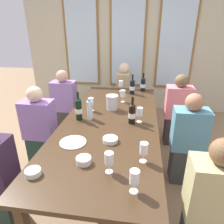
# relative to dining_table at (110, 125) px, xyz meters

# --- Properties ---
(ground_plane) EXTENTS (12.00, 12.00, 0.00)m
(ground_plane) POSITION_rel_dining_table_xyz_m (0.00, 0.00, -0.68)
(ground_plane) COLOR #8A6D4E
(back_wall_with_windows) EXTENTS (4.28, 0.10, 2.90)m
(back_wall_with_windows) POSITION_rel_dining_table_xyz_m (0.00, 2.30, 0.77)
(back_wall_with_windows) COLOR #BCB799
(back_wall_with_windows) RESTS_ON ground
(dining_table) EXTENTS (1.08, 2.59, 0.74)m
(dining_table) POSITION_rel_dining_table_xyz_m (0.00, 0.00, 0.00)
(dining_table) COLOR #3A2716
(dining_table) RESTS_ON ground
(white_plate_0) EXTENTS (0.25, 0.25, 0.01)m
(white_plate_0) POSITION_rel_dining_table_xyz_m (-0.27, -0.52, 0.07)
(white_plate_0) COLOR white
(white_plate_0) RESTS_ON dining_table
(metal_pitcher) EXTENTS (0.16, 0.16, 0.19)m
(metal_pitcher) POSITION_rel_dining_table_xyz_m (-0.03, 0.34, 0.16)
(metal_pitcher) COLOR silver
(metal_pitcher) RESTS_ON dining_table
(wine_bottle_0) EXTENTS (0.08, 0.08, 0.31)m
(wine_bottle_0) POSITION_rel_dining_table_xyz_m (0.19, 1.02, 0.18)
(wine_bottle_0) COLOR black
(wine_bottle_0) RESTS_ON dining_table
(wine_bottle_1) EXTENTS (0.08, 0.08, 0.34)m
(wine_bottle_1) POSITION_rel_dining_table_xyz_m (-0.37, -0.01, 0.19)
(wine_bottle_1) COLOR black
(wine_bottle_1) RESTS_ON dining_table
(wine_bottle_2) EXTENTS (0.08, 0.08, 0.31)m
(wine_bottle_2) POSITION_rel_dining_table_xyz_m (0.25, -0.02, 0.18)
(wine_bottle_2) COLOR black
(wine_bottle_2) RESTS_ON dining_table
(wine_bottle_3) EXTENTS (0.08, 0.08, 0.30)m
(wine_bottle_3) POSITION_rel_dining_table_xyz_m (0.36, 1.19, 0.17)
(wine_bottle_3) COLOR black
(wine_bottle_3) RESTS_ON dining_table
(tasting_bowl_0) EXTENTS (0.12, 0.12, 0.05)m
(tasting_bowl_0) POSITION_rel_dining_table_xyz_m (-0.43, -1.00, 0.08)
(tasting_bowl_0) COLOR white
(tasting_bowl_0) RESTS_ON dining_table
(tasting_bowl_1) EXTENTS (0.12, 0.12, 0.05)m
(tasting_bowl_1) POSITION_rel_dining_table_xyz_m (-0.09, -0.80, 0.09)
(tasting_bowl_1) COLOR white
(tasting_bowl_1) RESTS_ON dining_table
(tasting_bowl_2) EXTENTS (0.14, 0.14, 0.04)m
(tasting_bowl_2) POSITION_rel_dining_table_xyz_m (0.07, -0.45, 0.08)
(tasting_bowl_2) COLOR white
(tasting_bowl_2) RESTS_ON dining_table
(water_bottle) EXTENTS (0.06, 0.06, 0.24)m
(water_bottle) POSITION_rel_dining_table_xyz_m (-0.24, 0.02, 0.17)
(water_bottle) COLOR white
(water_bottle) RESTS_ON dining_table
(wine_glass_0) EXTENTS (0.07, 0.07, 0.17)m
(wine_glass_0) POSITION_rel_dining_table_xyz_m (-0.00, 1.14, 0.18)
(wine_glass_0) COLOR white
(wine_glass_0) RESTS_ON dining_table
(wine_glass_1) EXTENTS (0.07, 0.07, 0.17)m
(wine_glass_1) POSITION_rel_dining_table_xyz_m (0.38, -0.71, 0.18)
(wine_glass_1) COLOR white
(wine_glass_1) RESTS_ON dining_table
(wine_glass_2) EXTENTS (0.07, 0.07, 0.17)m
(wine_glass_2) POSITION_rel_dining_table_xyz_m (0.13, -0.88, 0.18)
(wine_glass_2) COLOR white
(wine_glass_2) RESTS_ON dining_table
(wine_glass_3) EXTENTS (0.07, 0.07, 0.17)m
(wine_glass_3) POSITION_rel_dining_table_xyz_m (-0.29, 0.26, 0.18)
(wine_glass_3) COLOR white
(wine_glass_3) RESTS_ON dining_table
(wine_glass_4) EXTENTS (0.07, 0.07, 0.17)m
(wine_glass_4) POSITION_rel_dining_table_xyz_m (0.08, 0.63, 0.18)
(wine_glass_4) COLOR white
(wine_glass_4) RESTS_ON dining_table
(wine_glass_5) EXTENTS (0.07, 0.07, 0.17)m
(wine_glass_5) POSITION_rel_dining_table_xyz_m (0.33, -1.05, 0.18)
(wine_glass_5) COLOR white
(wine_glass_5) RESTS_ON dining_table
(wine_glass_6) EXTENTS (0.07, 0.07, 0.17)m
(wine_glass_6) POSITION_rel_dining_table_xyz_m (0.33, 0.02, 0.18)
(wine_glass_6) COLOR white
(wine_glass_6) RESTS_ON dining_table
(seated_person_1) EXTENTS (0.38, 0.24, 1.11)m
(seated_person_1) POSITION_rel_dining_table_xyz_m (0.89, -0.91, -0.15)
(seated_person_1) COLOR #28362D
(seated_person_1) RESTS_ON ground
(seated_person_2) EXTENTS (0.38, 0.24, 1.11)m
(seated_person_2) POSITION_rel_dining_table_xyz_m (-0.89, 0.89, -0.15)
(seated_person_2) COLOR #383430
(seated_person_2) RESTS_ON ground
(seated_person_3) EXTENTS (0.38, 0.24, 1.11)m
(seated_person_3) POSITION_rel_dining_table_xyz_m (0.89, 0.88, -0.15)
(seated_person_3) COLOR #3A2A2E
(seated_person_3) RESTS_ON ground
(seated_person_4) EXTENTS (0.38, 0.24, 1.11)m
(seated_person_4) POSITION_rel_dining_table_xyz_m (-0.89, 0.01, -0.15)
(seated_person_4) COLOR #21382F
(seated_person_4) RESTS_ON ground
(seated_person_5) EXTENTS (0.38, 0.24, 1.11)m
(seated_person_5) POSITION_rel_dining_table_xyz_m (0.89, 0.01, -0.15)
(seated_person_5) COLOR #363837
(seated_person_5) RESTS_ON ground
(seated_person_6) EXTENTS (0.24, 0.38, 1.11)m
(seated_person_6) POSITION_rel_dining_table_xyz_m (0.00, 1.64, -0.15)
(seated_person_6) COLOR #33222C
(seated_person_6) RESTS_ON ground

